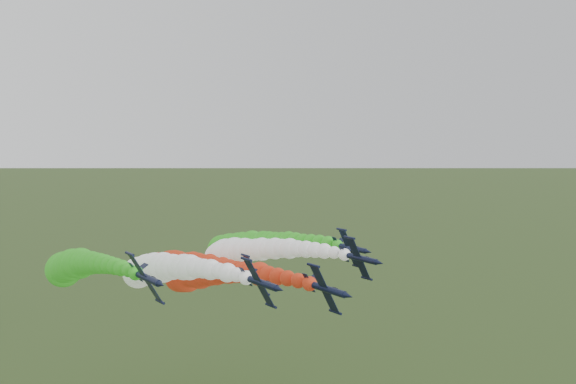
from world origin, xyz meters
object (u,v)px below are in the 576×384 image
at_px(jet_inner_left, 157,270).
at_px(jet_outer_left, 73,266).
at_px(jet_lead, 201,274).
at_px(jet_inner_right, 239,253).
at_px(jet_outer_right, 242,246).
at_px(jet_trail, 169,265).

distance_m(jet_inner_left, jet_outer_left, 16.13).
bearing_deg(jet_lead, jet_inner_right, 26.74).
bearing_deg(jet_outer_right, jet_lead, -142.89).
height_order(jet_lead, jet_outer_right, jet_outer_right).
bearing_deg(jet_trail, jet_outer_right, -16.85).
relative_size(jet_lead, jet_inner_right, 1.00).
height_order(jet_outer_left, jet_trail, jet_outer_left).
height_order(jet_inner_left, jet_trail, jet_inner_left).
bearing_deg(jet_inner_left, jet_trail, 55.72).
distance_m(jet_inner_left, jet_inner_right, 20.64).
bearing_deg(jet_inner_left, jet_inner_right, 4.35).
bearing_deg(jet_inner_left, jet_outer_right, 20.45).
distance_m(jet_inner_left, jet_outer_right, 29.16).
distance_m(jet_lead, jet_outer_left, 24.77).
bearing_deg(jet_lead, jet_inner_left, 140.80).
height_order(jet_inner_right, jet_trail, jet_inner_right).
xyz_separation_m(jet_lead, jet_inner_right, (13.91, 7.01, 1.05)).
relative_size(jet_lead, jet_inner_left, 1.00).
xyz_separation_m(jet_outer_right, jet_trail, (-16.89, 5.12, -3.14)).
xyz_separation_m(jet_inner_right, jet_outer_left, (-33.33, 8.27, 0.66)).
xyz_separation_m(jet_inner_left, jet_outer_left, (-12.76, 9.84, 0.79)).
distance_m(jet_lead, jet_outer_right, 25.90).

